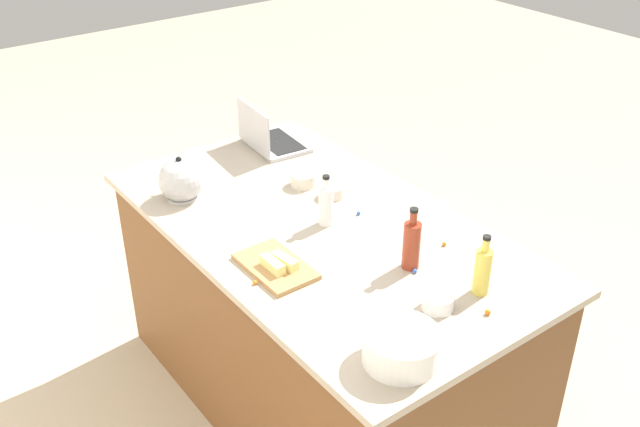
% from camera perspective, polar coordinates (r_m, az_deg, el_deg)
% --- Properties ---
extents(ground_plane, '(12.00, 12.00, 0.00)m').
position_cam_1_polar(ground_plane, '(3.36, 0.00, -14.13)').
color(ground_plane, '#B7A88E').
extents(island_counter, '(1.81, 1.00, 0.90)m').
position_cam_1_polar(island_counter, '(3.06, 0.00, -8.09)').
color(island_counter, brown).
rests_on(island_counter, ground).
extents(laptop, '(0.33, 0.26, 0.22)m').
position_cam_1_polar(laptop, '(3.41, -4.01, 5.86)').
color(laptop, '#B7B7BC').
rests_on(laptop, island_counter).
extents(mixing_bowl_large, '(0.24, 0.24, 0.10)m').
position_cam_1_polar(mixing_bowl_large, '(2.16, 6.34, -10.25)').
color(mixing_bowl_large, white).
rests_on(mixing_bowl_large, island_counter).
extents(bottle_soy, '(0.06, 0.06, 0.24)m').
position_cam_1_polar(bottle_soy, '(2.53, 7.16, -2.38)').
color(bottle_soy, maroon).
rests_on(bottle_soy, island_counter).
extents(bottle_oil, '(0.06, 0.06, 0.22)m').
position_cam_1_polar(bottle_oil, '(2.45, 12.57, -4.34)').
color(bottle_oil, '#DBC64C').
rests_on(bottle_oil, island_counter).
extents(bottle_vinegar, '(0.06, 0.06, 0.21)m').
position_cam_1_polar(bottle_vinegar, '(2.77, 0.47, 0.67)').
color(bottle_vinegar, white).
rests_on(bottle_vinegar, island_counter).
extents(kettle, '(0.21, 0.18, 0.20)m').
position_cam_1_polar(kettle, '(3.00, -10.81, 2.54)').
color(kettle, '#ADADB2').
rests_on(kettle, island_counter).
extents(cutting_board, '(0.30, 0.18, 0.02)m').
position_cam_1_polar(cutting_board, '(2.55, -3.50, -4.15)').
color(cutting_board, '#AD7F4C').
rests_on(cutting_board, island_counter).
extents(butter_stick_left, '(0.11, 0.05, 0.04)m').
position_cam_1_polar(butter_stick_left, '(2.53, -2.78, -3.73)').
color(butter_stick_left, '#F4E58C').
rests_on(butter_stick_left, cutting_board).
extents(butter_stick_right, '(0.11, 0.04, 0.04)m').
position_cam_1_polar(butter_stick_right, '(2.52, -3.73, -3.99)').
color(butter_stick_right, '#F4E58C').
rests_on(butter_stick_right, cutting_board).
extents(ramekin_small, '(0.11, 0.11, 0.05)m').
position_cam_1_polar(ramekin_small, '(3.07, -1.31, 2.67)').
color(ramekin_small, beige).
rests_on(ramekin_small, island_counter).
extents(ramekin_medium, '(0.09, 0.09, 0.05)m').
position_cam_1_polar(ramekin_medium, '(2.99, 0.98, 1.73)').
color(ramekin_medium, beige).
rests_on(ramekin_medium, island_counter).
extents(ramekin_wide, '(0.10, 0.10, 0.05)m').
position_cam_1_polar(ramekin_wide, '(2.39, 9.19, -6.81)').
color(ramekin_wide, white).
rests_on(ramekin_wide, island_counter).
extents(candy_0, '(0.02, 0.02, 0.02)m').
position_cam_1_polar(candy_0, '(2.40, 12.96, -7.52)').
color(candy_0, orange).
rests_on(candy_0, island_counter).
extents(candy_1, '(0.02, 0.02, 0.02)m').
position_cam_1_polar(candy_1, '(2.48, -5.09, -5.38)').
color(candy_1, orange).
rests_on(candy_1, island_counter).
extents(candy_2, '(0.02, 0.02, 0.02)m').
position_cam_1_polar(candy_2, '(2.71, 9.67, -2.36)').
color(candy_2, orange).
rests_on(candy_2, island_counter).
extents(candy_3, '(0.02, 0.02, 0.02)m').
position_cam_1_polar(candy_3, '(2.55, 7.42, -4.48)').
color(candy_3, blue).
rests_on(candy_3, island_counter).
extents(candy_4, '(0.02, 0.02, 0.02)m').
position_cam_1_polar(candy_4, '(2.87, 3.03, 0.03)').
color(candy_4, blue).
rests_on(candy_4, island_counter).
extents(candy_5, '(0.02, 0.02, 0.02)m').
position_cam_1_polar(candy_5, '(3.44, -3.36, 5.46)').
color(candy_5, blue).
rests_on(candy_5, island_counter).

